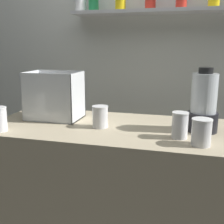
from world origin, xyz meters
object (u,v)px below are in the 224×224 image
carrot_display_bin (56,104)px  juice_cup_orange_middle (180,126)px  blender_pitcher (203,105)px  juice_cup_mango_right (201,134)px  juice_cup_pomegranate_left (100,118)px

carrot_display_bin → juice_cup_orange_middle: size_ratio=2.46×
carrot_display_bin → blender_pitcher: 0.86m
carrot_display_bin → juice_cup_mango_right: (0.84, -0.27, -0.03)m
blender_pitcher → juice_cup_mango_right: bearing=-93.2°
juice_cup_orange_middle → carrot_display_bin: bearing=165.3°
juice_cup_orange_middle → juice_cup_mango_right: bearing=-39.4°
carrot_display_bin → juice_cup_pomegranate_left: (0.32, -0.12, -0.03)m
blender_pitcher → juice_cup_orange_middle: size_ratio=2.57×
juice_cup_orange_middle → juice_cup_mango_right: juice_cup_orange_middle is taller
juice_cup_mango_right → blender_pitcher: bearing=86.8°
juice_cup_pomegranate_left → juice_cup_orange_middle: 0.43m
blender_pitcher → juice_cup_mango_right: size_ratio=2.69×
juice_cup_pomegranate_left → blender_pitcher: bearing=7.8°
juice_cup_pomegranate_left → juice_cup_orange_middle: bearing=-10.4°
blender_pitcher → juice_cup_pomegranate_left: 0.55m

